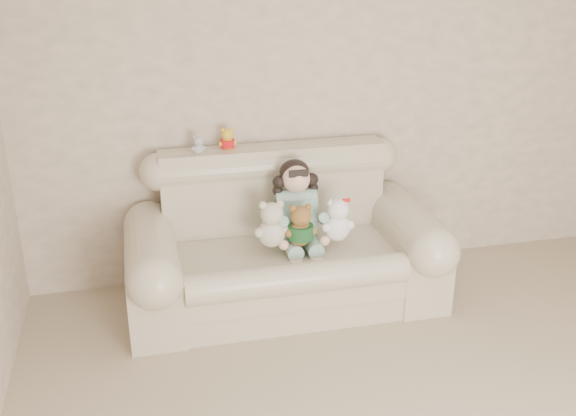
# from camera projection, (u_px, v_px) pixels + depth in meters

# --- Properties ---
(wall_back) EXTENTS (4.50, 0.00, 4.50)m
(wall_back) POSITION_uv_depth(u_px,v_px,m) (338.00, 99.00, 4.74)
(wall_back) COLOR beige
(wall_back) RESTS_ON ground
(sofa) EXTENTS (2.10, 0.95, 1.03)m
(sofa) POSITION_uv_depth(u_px,v_px,m) (285.00, 235.00, 4.47)
(sofa) COLOR beige
(sofa) RESTS_ON floor
(seated_child) EXTENTS (0.39, 0.46, 0.59)m
(seated_child) POSITION_uv_depth(u_px,v_px,m) (296.00, 202.00, 4.49)
(seated_child) COLOR #297963
(seated_child) RESTS_ON sofa
(brown_teddy) EXTENTS (0.26, 0.23, 0.34)m
(brown_teddy) POSITION_uv_depth(u_px,v_px,m) (300.00, 221.00, 4.30)
(brown_teddy) COLOR brown
(brown_teddy) RESTS_ON sofa
(white_cat) EXTENTS (0.24, 0.20, 0.35)m
(white_cat) POSITION_uv_depth(u_px,v_px,m) (338.00, 215.00, 4.38)
(white_cat) COLOR white
(white_cat) RESTS_ON sofa
(cream_teddy) EXTENTS (0.24, 0.19, 0.37)m
(cream_teddy) POSITION_uv_depth(u_px,v_px,m) (272.00, 220.00, 4.28)
(cream_teddy) COLOR beige
(cream_teddy) RESTS_ON sofa
(yellow_mini_bear) EXTENTS (0.15, 0.13, 0.19)m
(yellow_mini_bear) POSITION_uv_depth(u_px,v_px,m) (227.00, 137.00, 4.53)
(yellow_mini_bear) COLOR gold
(yellow_mini_bear) RESTS_ON sofa
(grey_mini_plush) EXTENTS (0.12, 0.11, 0.16)m
(grey_mini_plush) POSITION_uv_depth(u_px,v_px,m) (198.00, 143.00, 4.45)
(grey_mini_plush) COLOR silver
(grey_mini_plush) RESTS_ON sofa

